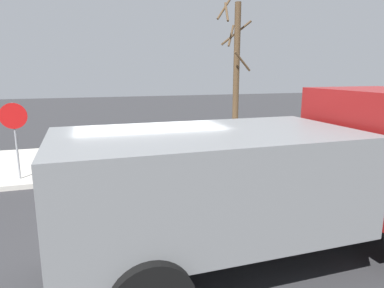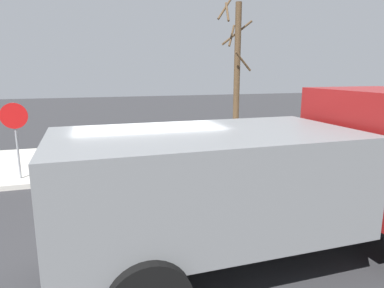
{
  "view_description": "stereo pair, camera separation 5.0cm",
  "coord_description": "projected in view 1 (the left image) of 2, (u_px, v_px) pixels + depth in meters",
  "views": [
    {
      "loc": [
        -1.05,
        -6.37,
        3.34
      ],
      "look_at": [
        1.71,
        2.47,
        1.36
      ],
      "focal_mm": 32.16,
      "sensor_mm": 36.0,
      "label": 1
    },
    {
      "loc": [
        -1.0,
        -6.39,
        3.34
      ],
      "look_at": [
        1.71,
        2.47,
        1.36
      ],
      "focal_mm": 32.16,
      "sensor_mm": 36.0,
      "label": 2
    }
  ],
  "objects": [
    {
      "name": "ground_plane",
      "position": [
        148.0,
        239.0,
        6.95
      ],
      "size": [
        80.0,
        80.0,
        0.0
      ],
      "primitive_type": "plane",
      "color": "#2D2D30"
    },
    {
      "name": "bare_tree",
      "position": [
        236.0,
        74.0,
        13.17
      ],
      "size": [
        1.52,
        1.24,
        6.28
      ],
      "color": "#4C3823",
      "rests_on": "sidewalk_curb"
    },
    {
      "name": "stop_sign",
      "position": [
        14.0,
        127.0,
        10.03
      ],
      "size": [
        0.76,
        0.08,
        2.29
      ],
      "color": "gray",
      "rests_on": "sidewalk_curb"
    },
    {
      "name": "sidewalk_curb",
      "position": [
        117.0,
        159.0,
        13.0
      ],
      "size": [
        36.0,
        5.0,
        0.15
      ],
      "primitive_type": "cube",
      "color": "#BCB7AD",
      "rests_on": "ground"
    },
    {
      "name": "fire_hydrant",
      "position": [
        116.0,
        154.0,
        11.39
      ],
      "size": [
        0.22,
        0.51,
        0.89
      ],
      "color": "red",
      "rests_on": "sidewalk_curb"
    },
    {
      "name": "loose_tire",
      "position": [
        112.0,
        152.0,
        10.95
      ],
      "size": [
        1.3,
        0.46,
        1.31
      ],
      "primitive_type": "torus",
      "rotation": [
        1.47,
        0.0,
        0.04
      ],
      "color": "black",
      "rests_on": "sidewalk_curb"
    },
    {
      "name": "dump_truck_gray",
      "position": [
        277.0,
        173.0,
        5.95
      ],
      "size": [
        7.04,
        2.88,
        3.0
      ],
      "color": "slate",
      "rests_on": "ground"
    }
  ]
}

